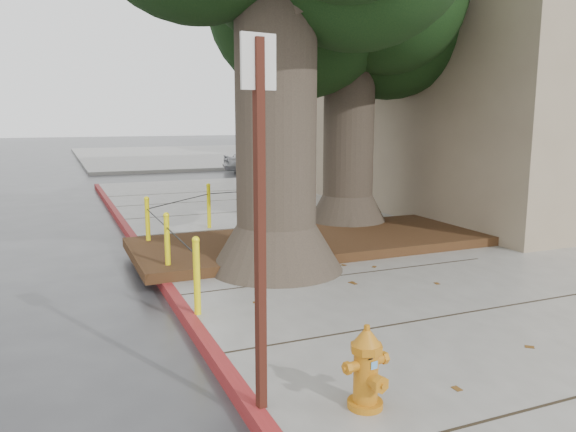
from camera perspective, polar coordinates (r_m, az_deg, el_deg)
name	(u,v)px	position (r m, az deg, el deg)	size (l,w,h in m)	color
ground	(390,338)	(6.57, 10.27, -12.10)	(140.00, 140.00, 0.00)	#28282B
sidewalk_far	(211,155)	(36.38, -7.87, 6.18)	(16.00, 20.00, 0.15)	slate
curb_red	(168,290)	(8.05, -12.05, -7.40)	(0.14, 26.00, 0.16)	maroon
planter_bed	(314,242)	(10.18, 2.61, -2.61)	(6.40, 2.60, 0.16)	black
building_corner	(521,32)	(19.22, 22.60, 16.89)	(12.00, 13.00, 10.00)	gray
building_side_white	(380,84)	(36.67, 9.37, 13.09)	(10.00, 10.00, 9.00)	silver
building_side_grey	(406,70)	(45.06, 11.92, 14.33)	(12.00, 14.00, 12.00)	slate
bollard_ring	(211,221)	(9.94, -7.81, -0.46)	(3.79, 5.39, 0.95)	#FDEC0E
fire_hydrant	(366,368)	(4.66, 7.96, -15.03)	(0.37, 0.34, 0.69)	orange
signpost	(260,206)	(4.24, -2.89, 1.01)	(0.29, 0.08, 2.90)	#471911
car_silver	(260,160)	(25.40, -2.91, 5.71)	(1.30, 3.24, 1.10)	#A3A4A8
car_red	(301,159)	(25.98, 1.35, 5.78)	(1.13, 3.25, 1.07)	maroon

